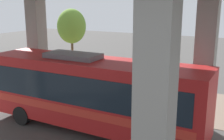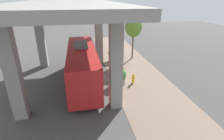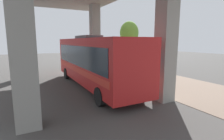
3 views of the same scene
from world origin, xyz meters
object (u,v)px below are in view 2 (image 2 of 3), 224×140
at_px(bus, 82,63).
at_px(planter_extra, 119,77).
at_px(street_tree_near, 134,27).
at_px(planter_back, 116,69).
at_px(planter_middle, 113,55).
at_px(fire_hydrant, 133,78).
at_px(planter_front, 118,63).

bearing_deg(bus, planter_extra, 162.17).
height_order(bus, street_tree_near, street_tree_near).
xyz_separation_m(bus, planter_back, (-3.61, -0.78, -1.20)).
xyz_separation_m(planter_middle, planter_back, (0.66, 5.00, -0.03)).
xyz_separation_m(fire_hydrant, planter_extra, (1.49, -0.03, 0.33)).
relative_size(fire_hydrant, planter_extra, 0.58).
bearing_deg(bus, planter_middle, -126.45).
bearing_deg(planter_front, planter_middle, -91.66).
relative_size(fire_hydrant, planter_middle, 0.57).
relative_size(fire_hydrant, planter_front, 0.64).
height_order(fire_hydrant, planter_middle, planter_middle).
distance_m(bus, planter_middle, 7.28).
relative_size(bus, planter_front, 7.17).
bearing_deg(fire_hydrant, planter_extra, -1.17).
distance_m(bus, fire_hydrant, 5.33).
relative_size(planter_front, planter_extra, 0.90).
relative_size(planter_middle, street_tree_near, 0.30).
distance_m(planter_front, planter_extra, 3.78).
bearing_deg(fire_hydrant, planter_front, -78.12).
relative_size(planter_front, planter_middle, 0.90).
xyz_separation_m(planter_middle, street_tree_near, (-2.88, -0.53, 3.49)).
height_order(planter_back, planter_extra, planter_extra).
bearing_deg(fire_hydrant, street_tree_near, -106.31).
relative_size(planter_extra, street_tree_near, 0.30).
xyz_separation_m(fire_hydrant, planter_back, (1.35, -1.93, 0.35)).
distance_m(bus, planter_extra, 3.85).
distance_m(bus, street_tree_near, 9.81).
height_order(fire_hydrant, planter_extra, planter_extra).
distance_m(planter_front, street_tree_near, 5.95).
distance_m(bus, planter_front, 5.08).
bearing_deg(bus, fire_hydrant, 166.99).
bearing_deg(fire_hydrant, bus, -13.01).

